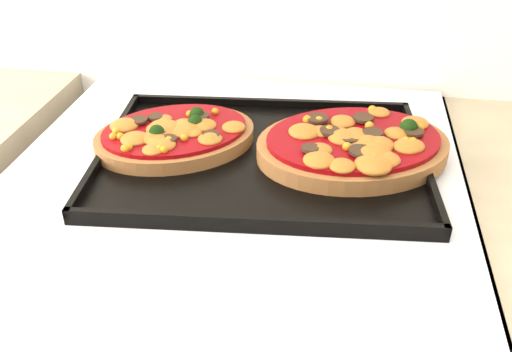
# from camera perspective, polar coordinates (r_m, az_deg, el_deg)

# --- Properties ---
(baking_tray) EXTENTS (0.45, 0.35, 0.02)m
(baking_tray) POSITION_cam_1_polar(r_m,az_deg,el_deg) (0.75, 0.62, 2.14)
(baking_tray) COLOR black
(baking_tray) RESTS_ON stove
(pizza_left) EXTENTS (0.27, 0.25, 0.03)m
(pizza_left) POSITION_cam_1_polar(r_m,az_deg,el_deg) (0.78, -8.09, 4.23)
(pizza_left) COLOR #945B33
(pizza_left) RESTS_ON baking_tray
(pizza_right) EXTENTS (0.30, 0.27, 0.04)m
(pizza_right) POSITION_cam_1_polar(r_m,az_deg,el_deg) (0.75, 9.67, 3.25)
(pizza_right) COLOR #945B33
(pizza_right) RESTS_ON baking_tray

